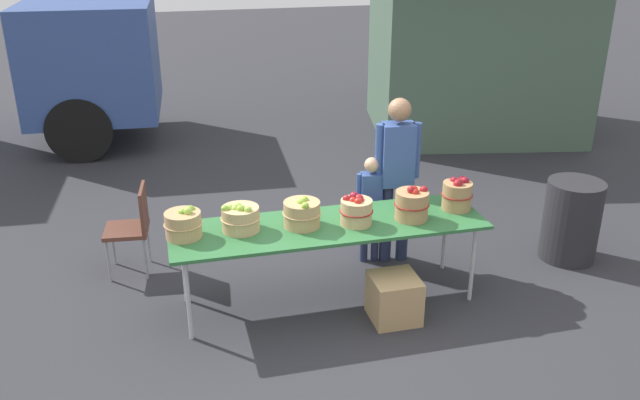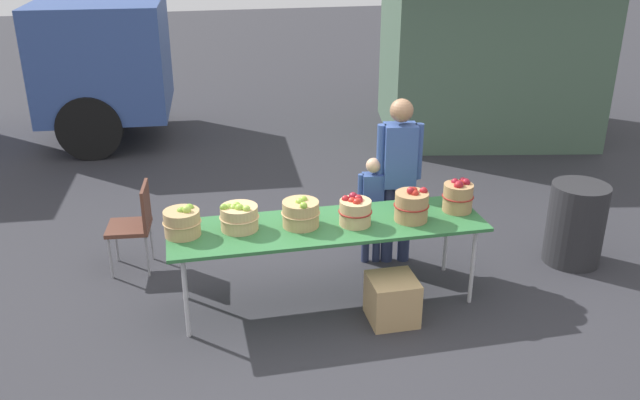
% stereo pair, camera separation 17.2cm
% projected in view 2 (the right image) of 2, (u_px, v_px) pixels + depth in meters
% --- Properties ---
extents(ground_plane, '(40.00, 40.00, 0.00)m').
position_uv_depth(ground_plane, '(327.00, 300.00, 6.03)').
color(ground_plane, '#2D2D33').
extents(market_table, '(2.70, 0.76, 0.75)m').
position_uv_depth(market_table, '(327.00, 228.00, 5.75)').
color(market_table, '#2D6B38').
rests_on(market_table, ground).
extents(apple_basket_green_0, '(0.32, 0.32, 0.27)m').
position_uv_depth(apple_basket_green_0, '(182.00, 222.00, 5.50)').
color(apple_basket_green_0, tan).
rests_on(apple_basket_green_0, market_table).
extents(apple_basket_green_1, '(0.33, 0.33, 0.25)m').
position_uv_depth(apple_basket_green_1, '(239.00, 217.00, 5.60)').
color(apple_basket_green_1, tan).
rests_on(apple_basket_green_1, market_table).
extents(apple_basket_green_2, '(0.33, 0.33, 0.27)m').
position_uv_depth(apple_basket_green_2, '(301.00, 213.00, 5.66)').
color(apple_basket_green_2, tan).
rests_on(apple_basket_green_2, market_table).
extents(apple_basket_red_0, '(0.29, 0.29, 0.27)m').
position_uv_depth(apple_basket_red_0, '(355.00, 211.00, 5.69)').
color(apple_basket_red_0, tan).
rests_on(apple_basket_red_0, market_table).
extents(apple_basket_red_1, '(0.31, 0.31, 0.31)m').
position_uv_depth(apple_basket_red_1, '(412.00, 205.00, 5.76)').
color(apple_basket_red_1, '#A87F51').
rests_on(apple_basket_red_1, market_table).
extents(apple_basket_red_2, '(0.28, 0.28, 0.30)m').
position_uv_depth(apple_basket_red_2, '(458.00, 196.00, 5.95)').
color(apple_basket_red_2, '#A87F51').
rests_on(apple_basket_red_2, market_table).
extents(vendor_adult, '(0.43, 0.26, 1.64)m').
position_uv_depth(vendor_adult, '(399.00, 169.00, 6.35)').
color(vendor_adult, '#262D4C').
rests_on(vendor_adult, ground).
extents(child_customer, '(0.28, 0.17, 1.08)m').
position_uv_depth(child_customer, '(372.00, 202.00, 6.46)').
color(child_customer, '#262D4C').
rests_on(child_customer, ground).
extents(food_kiosk, '(3.99, 3.52, 2.74)m').
position_uv_depth(food_kiosk, '(488.00, 43.00, 10.20)').
color(food_kiosk, '#47604C').
rests_on(food_kiosk, ground).
extents(folding_chair, '(0.44, 0.44, 0.86)m').
position_uv_depth(folding_chair, '(136.00, 221.00, 6.38)').
color(folding_chair, brown).
rests_on(folding_chair, ground).
extents(trash_barrel, '(0.55, 0.55, 0.81)m').
position_uv_depth(trash_barrel, '(576.00, 224.00, 6.55)').
color(trash_barrel, '#262628').
rests_on(trash_barrel, ground).
extents(produce_crate, '(0.39, 0.39, 0.39)m').
position_uv_depth(produce_crate, '(392.00, 299.00, 5.67)').
color(produce_crate, tan).
rests_on(produce_crate, ground).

